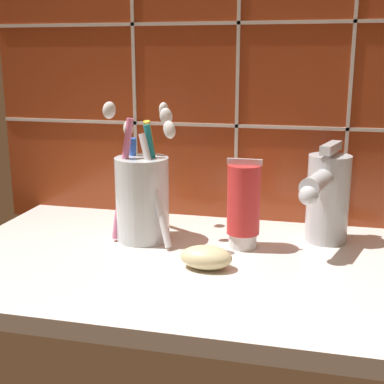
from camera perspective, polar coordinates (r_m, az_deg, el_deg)
name	(u,v)px	position (r cm, az deg, el deg)	size (l,w,h in cm)	color
sink_counter	(199,267)	(67.43, 0.79, -7.97)	(63.74, 37.17, 2.00)	silver
tile_wall_backsplash	(228,90)	(81.00, 3.81, 10.80)	(73.74, 1.72, 43.22)	#933819
toothbrush_cup	(143,195)	(72.65, -5.28, -0.30)	(11.03, 12.91, 19.02)	silver
toothpaste_tube	(244,205)	(69.62, 5.52, -1.36)	(4.52, 4.30, 11.90)	white
sink_faucet	(326,196)	(73.15, 14.14, -0.37)	(6.52, 12.75, 13.46)	silver
soap_bar	(206,257)	(63.83, 1.53, -6.98)	(6.24, 4.01, 2.79)	beige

